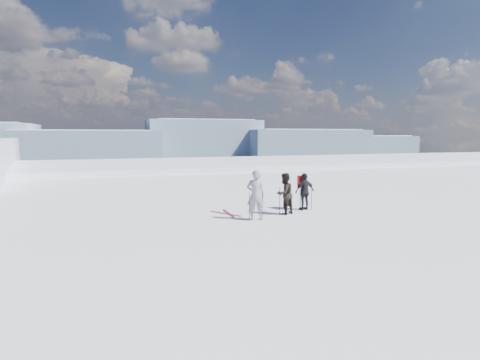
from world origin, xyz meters
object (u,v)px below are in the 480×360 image
object	(u,v)px
skier_grey	(256,195)
skier_pack	(305,192)
skier_dark	(284,194)
skis_loose	(227,213)

from	to	relation	value
skier_grey	skier_pack	size ratio (longest dim) A/B	1.19
skier_grey	skier_dark	world-z (taller)	skier_grey
skier_grey	skier_dark	xyz separation A→B (m)	(1.54, 0.62, -0.12)
skier_dark	skier_grey	bearing A→B (deg)	-1.75
skier_dark	skis_loose	size ratio (longest dim) A/B	1.04
skier_pack	skier_dark	bearing A→B (deg)	16.44
skier_grey	skis_loose	distance (m)	1.92
skier_grey	skier_pack	bearing A→B (deg)	-141.06
skier_dark	skis_loose	world-z (taller)	skier_dark
skier_dark	skier_pack	distance (m)	1.38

